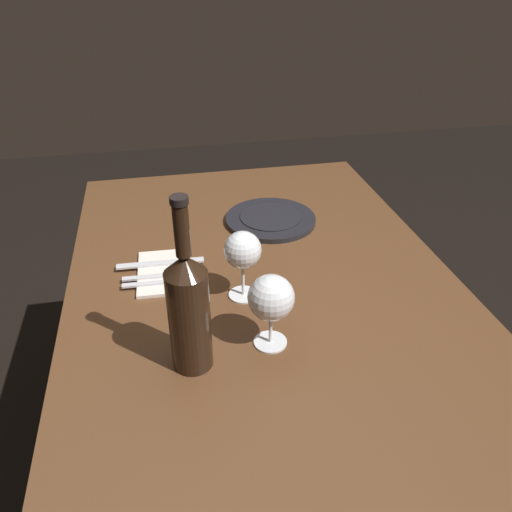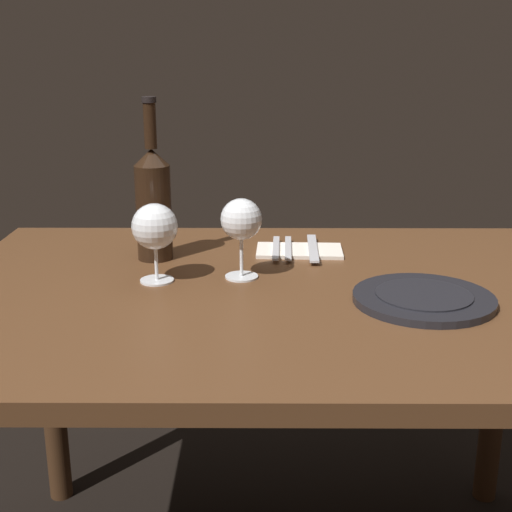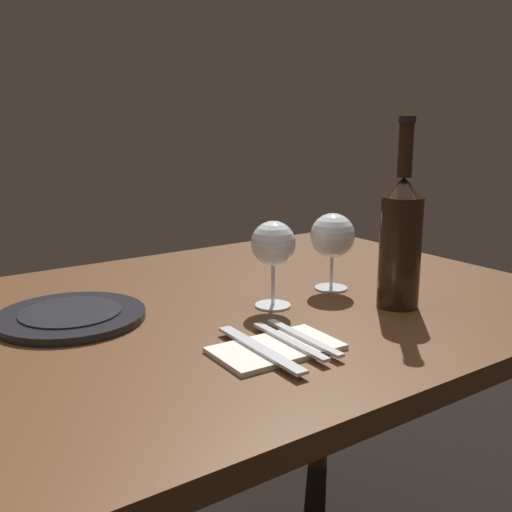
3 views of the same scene
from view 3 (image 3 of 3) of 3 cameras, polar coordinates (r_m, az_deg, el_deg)
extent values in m
cube|color=#56351E|center=(1.14, -3.11, -5.53)|extent=(1.30, 0.90, 0.04)
cylinder|color=#412816|center=(1.88, 6.04, -9.86)|extent=(0.06, 0.06, 0.70)
cylinder|color=white|center=(1.12, 1.59, -4.66)|extent=(0.07, 0.07, 0.00)
cylinder|color=white|center=(1.11, 1.60, -2.55)|extent=(0.01, 0.01, 0.08)
sphere|color=white|center=(1.09, 1.63, 1.21)|extent=(0.08, 0.08, 0.08)
cylinder|color=maroon|center=(1.09, 1.63, 0.96)|extent=(0.06, 0.06, 0.02)
cylinder|color=white|center=(1.24, 7.06, -3.00)|extent=(0.07, 0.07, 0.00)
cylinder|color=white|center=(1.23, 7.10, -1.34)|extent=(0.01, 0.01, 0.07)
sphere|color=white|center=(1.22, 7.20, 1.93)|extent=(0.09, 0.09, 0.09)
cylinder|color=maroon|center=(1.22, 7.19, 1.63)|extent=(0.07, 0.07, 0.02)
cylinder|color=black|center=(1.13, 13.36, 0.31)|extent=(0.08, 0.08, 0.20)
cone|color=black|center=(1.11, 13.69, 6.30)|extent=(0.08, 0.08, 0.03)
cylinder|color=black|center=(1.11, 13.87, 9.61)|extent=(0.03, 0.03, 0.09)
cylinder|color=black|center=(1.10, 14.02, 12.34)|extent=(0.03, 0.03, 0.01)
cylinder|color=black|center=(1.10, -16.99, -5.45)|extent=(0.25, 0.25, 0.01)
cylinder|color=black|center=(1.09, -17.02, -5.03)|extent=(0.17, 0.17, 0.00)
cube|color=silver|center=(0.92, 1.90, -8.68)|extent=(0.19, 0.12, 0.01)
cube|color=silver|center=(0.93, 3.15, -7.97)|extent=(0.02, 0.18, 0.00)
cube|color=silver|center=(0.95, 4.35, -7.64)|extent=(0.02, 0.18, 0.00)
cube|color=silver|center=(0.90, 0.37, -8.71)|extent=(0.03, 0.21, 0.00)
camera|label=1|loc=(1.72, 32.39, 22.22)|focal=35.36mm
camera|label=2|loc=(2.25, -20.15, 14.84)|focal=48.53mm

